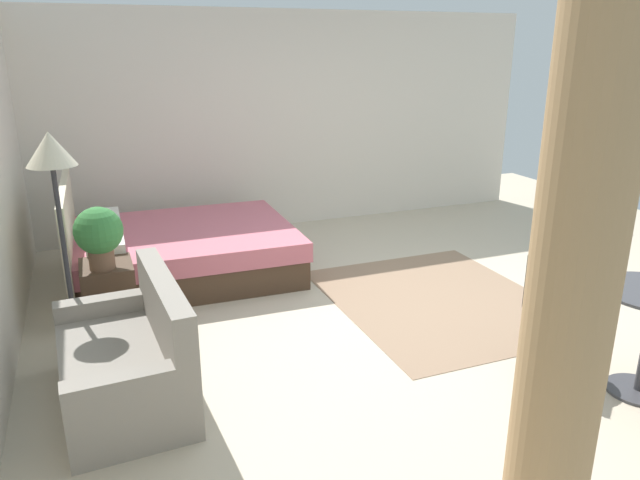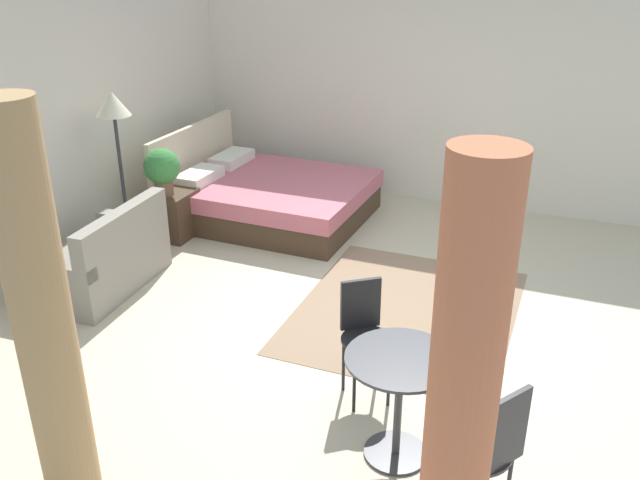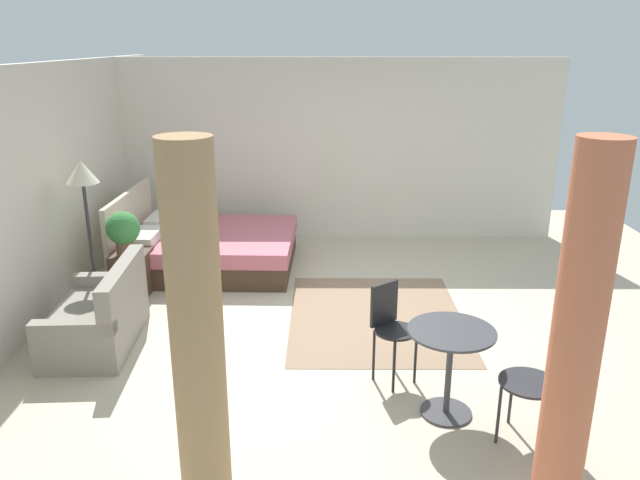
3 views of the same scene
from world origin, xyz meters
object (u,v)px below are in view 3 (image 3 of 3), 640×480
(potted_plant, at_px, (123,230))
(balcony_table, at_px, (450,356))
(bed, at_px, (206,248))
(floor_lamp, at_px, (83,183))
(cafe_chair_near_window, at_px, (543,376))
(couch, at_px, (100,318))
(nightstand, at_px, (133,272))
(cafe_chair_near_couch, at_px, (390,322))

(potted_plant, distance_m, balcony_table, 4.02)
(bed, distance_m, balcony_table, 4.18)
(potted_plant, bearing_deg, bed, -36.85)
(floor_lamp, bearing_deg, cafe_chair_near_window, -120.28)
(potted_plant, bearing_deg, couch, -175.88)
(potted_plant, bearing_deg, nightstand, -13.91)
(nightstand, height_order, cafe_chair_near_window, cafe_chair_near_window)
(floor_lamp, height_order, cafe_chair_near_couch, floor_lamp)
(potted_plant, relative_size, cafe_chair_near_window, 0.54)
(cafe_chair_near_window, bearing_deg, balcony_table, 56.87)
(nightstand, bearing_deg, bed, -38.89)
(couch, relative_size, potted_plant, 2.62)
(floor_lamp, xyz_separation_m, cafe_chair_near_couch, (-1.46, -3.08, -0.89))
(potted_plant, height_order, cafe_chair_near_couch, potted_plant)
(nightstand, bearing_deg, couch, -177.31)
(bed, relative_size, couch, 1.65)
(floor_lamp, xyz_separation_m, cafe_chair_near_window, (-2.38, -4.08, -0.86))
(nightstand, distance_m, floor_lamp, 1.29)
(couch, height_order, cafe_chair_near_window, cafe_chair_near_window)
(couch, distance_m, balcony_table, 3.38)
(nightstand, relative_size, potted_plant, 1.01)
(bed, height_order, nightstand, bed)
(bed, distance_m, cafe_chair_near_couch, 3.50)
(nightstand, xyz_separation_m, cafe_chair_near_window, (-2.83, -3.81, 0.31))
(potted_plant, bearing_deg, cafe_chair_near_window, -125.51)
(bed, relative_size, cafe_chair_near_couch, 2.50)
(cafe_chair_near_couch, bearing_deg, nightstand, 55.84)
(nightstand, bearing_deg, cafe_chair_near_couch, -124.16)
(nightstand, relative_size, cafe_chair_near_window, 0.55)
(bed, xyz_separation_m, nightstand, (-0.88, 0.71, -0.00))
(floor_lamp, distance_m, cafe_chair_near_window, 4.80)
(balcony_table, xyz_separation_m, cafe_chair_near_couch, (0.54, 0.41, 0.03))
(floor_lamp, relative_size, balcony_table, 2.26)
(couch, xyz_separation_m, cafe_chair_near_window, (-1.56, -3.75, 0.29))
(couch, bearing_deg, balcony_table, -110.47)
(balcony_table, relative_size, cafe_chair_near_couch, 0.84)
(cafe_chair_near_couch, bearing_deg, bed, 37.06)
(nightstand, distance_m, cafe_chair_near_window, 4.75)
(potted_plant, xyz_separation_m, balcony_table, (-2.35, -3.25, -0.29))
(bed, xyz_separation_m, balcony_table, (-3.33, -2.51, 0.25))
(bed, height_order, cafe_chair_near_window, bed)
(nightstand, distance_m, cafe_chair_near_couch, 3.41)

